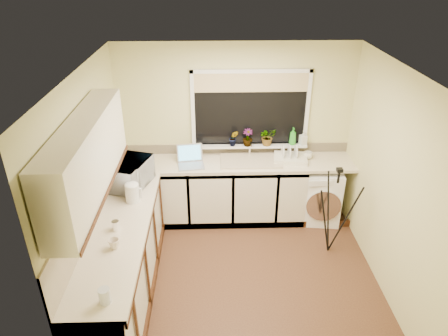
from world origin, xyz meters
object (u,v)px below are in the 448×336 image
cup_back (308,155)px  soap_bottle_clear (303,138)px  steel_jar (116,225)px  plant_d (268,137)px  tripod (334,212)px  plant_c (248,138)px  washing_machine (319,194)px  laptop (190,160)px  soap_bottle_green (293,136)px  kettle (132,193)px  microwave (130,174)px  plant_b (234,138)px  dish_rack (290,158)px  cup_left (114,244)px  glass_jug (105,296)px

cup_back → soap_bottle_clear: bearing=108.1°
steel_jar → plant_d: (1.77, 1.72, 0.22)m
soap_bottle_clear → tripod: bearing=-78.0°
plant_c → washing_machine: bearing=-13.9°
laptop → cup_back: laptop is taller
washing_machine → soap_bottle_green: 0.90m
washing_machine → tripod: 0.78m
kettle → steel_jar: size_ratio=2.02×
microwave → plant_d: (1.77, 0.81, 0.11)m
plant_b → plant_d: size_ratio=0.89×
kettle → cup_back: 2.46m
washing_machine → tripod: (-0.01, -0.75, 0.20)m
steel_jar → plant_d: bearing=44.3°
microwave → plant_c: 1.69m
kettle → dish_rack: 2.21m
soap_bottle_clear → cup_left: bearing=-137.6°
soap_bottle_green → cup_back: soap_bottle_green is taller
kettle → glass_jug: (0.03, -1.54, -0.04)m
kettle → soap_bottle_clear: size_ratio=1.07×
steel_jar → microwave: bearing=90.1°
dish_rack → cup_back: size_ratio=3.59×
kettle → microwave: (-0.09, 0.36, 0.06)m
soap_bottle_green → dish_rack: bearing=-104.2°
kettle → soap_bottle_clear: soap_bottle_clear is taller
glass_jug → microwave: (-0.12, 1.91, 0.09)m
kettle → steel_jar: 0.56m
washing_machine → soap_bottle_green: size_ratio=3.24×
steel_jar → plant_d: size_ratio=0.41×
plant_c → steel_jar: bearing=-131.1°
kettle → cup_left: (-0.04, -0.85, -0.06)m
tripod → steel_jar: 2.61m
plant_b → cup_left: plant_b is taller
glass_jug → soap_bottle_green: size_ratio=0.57×
laptop → cup_left: 1.88m
glass_jug → cup_left: bearing=95.7°
kettle → cup_back: bearing=24.7°
washing_machine → soap_bottle_clear: soap_bottle_clear is taller
plant_d → soap_bottle_green: (0.35, 0.01, -0.00)m
kettle → plant_c: bearing=39.5°
laptop → soap_bottle_green: size_ratio=1.56×
washing_machine → plant_b: (-1.21, 0.25, 0.76)m
tripod → plant_d: bearing=148.7°
tripod → glass_jug: tripod is taller
laptop → microwave: microwave is taller
laptop → cup_left: (-0.66, -1.76, -0.02)m
glass_jug → cup_back: 3.38m
kettle → soap_bottle_clear: bearing=28.4°
laptop → tripod: 1.97m
laptop → steel_jar: size_ratio=3.67×
steel_jar → cup_back: 2.80m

